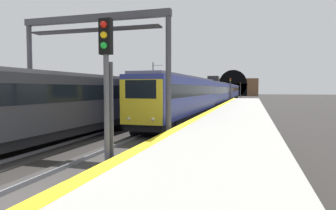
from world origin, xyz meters
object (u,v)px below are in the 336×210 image
train_adjacent_platform (160,95)px  railway_signal_far (240,89)px  overhead_signal_gantry (94,47)px  train_main_approaching (220,92)px  railway_signal_near (107,87)px  railway_signal_mid (230,89)px  catenary_mast_near (153,83)px

train_adjacent_platform → railway_signal_far: bearing=-3.2°
overhead_signal_gantry → railway_signal_far: bearing=-2.5°
train_adjacent_platform → overhead_signal_gantry: 18.68m
train_main_approaching → railway_signal_near: (-48.47, -1.78, 0.75)m
railway_signal_near → overhead_signal_gantry: 7.59m
railway_signal_near → railway_signal_far: size_ratio=0.98×
railway_signal_mid → overhead_signal_gantry: 44.08m
train_adjacent_platform → catenary_mast_near: size_ratio=7.46×
train_adjacent_platform → train_main_approaching: bearing=-8.6°
railway_signal_mid → overhead_signal_gantry: (-43.85, 3.94, 2.23)m
train_adjacent_platform → overhead_signal_gantry: size_ratio=6.96×
train_main_approaching → railway_signal_far: 48.74m
railway_signal_near → railway_signal_mid: (49.98, 0.00, -0.09)m
train_adjacent_platform → overhead_signal_gantry: bearing=-171.7°
train_main_approaching → railway_signal_far: size_ratio=15.69×
railway_signal_near → catenary_mast_near: bearing=-162.9°
catenary_mast_near → train_main_approaching: bearing=-69.6°
train_adjacent_platform → catenary_mast_near: catenary_mast_near is taller
train_main_approaching → catenary_mast_near: catenary_mast_near is taller
railway_signal_mid → railway_signal_far: (47.20, -0.00, 0.05)m
train_adjacent_platform → railway_signal_mid: bearing=-11.9°
railway_signal_far → catenary_mast_near: 54.83m
railway_signal_far → catenary_mast_near: bearing=-14.4°
railway_signal_near → overhead_signal_gantry: overhead_signal_gantry is taller
overhead_signal_gantry → railway_signal_mid: bearing=-5.1°
overhead_signal_gantry → railway_signal_near: bearing=-147.3°
railway_signal_far → overhead_signal_gantry: overhead_signal_gantry is taller
train_adjacent_platform → railway_signal_near: size_ratio=11.57×
railway_signal_mid → overhead_signal_gantry: overhead_signal_gantry is taller
catenary_mast_near → railway_signal_far: bearing=-14.4°
railway_signal_mid → railway_signal_far: size_ratio=0.98×
train_main_approaching → train_adjacent_platform: (-24.02, 4.31, -0.08)m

